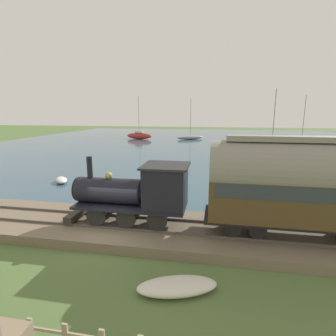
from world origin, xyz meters
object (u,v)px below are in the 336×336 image
Objects in this scene: rowboat_far_out at (61,180)px; rowboat_off_pier at (122,183)px; sailboat_yellow at (271,152)px; beached_dinghy at (177,286)px; sailboat_red at (139,136)px; rowboat_near_shore at (271,197)px; sailboat_white at (301,144)px; passenger_coach at (304,184)px; sailboat_gray at (190,137)px; steam_locomotive at (139,190)px.

rowboat_off_pier is at bearing -36.14° from rowboat_far_out.
sailboat_yellow reaches higher than beached_dinghy.
beached_dinghy is (-50.26, -16.29, -0.59)m from sailboat_red.
rowboat_off_pier reaches higher than rowboat_near_shore.
rowboat_off_pier is (-29.11, 22.49, -0.39)m from sailboat_white.
sailboat_yellow reaches higher than passenger_coach.
sailboat_gray is 41.98m from rowboat_near_shore.
sailboat_red is at bearing -21.66° from rowboat_near_shore.
rowboat_near_shore is at bearing 162.35° from sailboat_gray.
sailboat_gray is 2.98× the size of beached_dinghy.
rowboat_off_pier is 14.05m from beached_dinghy.
sailboat_yellow is at bearing -60.78° from rowboat_near_shore.
sailboat_yellow reaches higher than steam_locomotive.
sailboat_gray reaches higher than steam_locomotive.
beached_dinghy is at bearing -152.74° from sailboat_red.
beached_dinghy is at bearing 129.36° from passenger_coach.
beached_dinghy is at bearing 139.99° from sailboat_white.
rowboat_far_out is at bearing 129.79° from sailboat_yellow.
passenger_coach is at bearing -145.89° from sailboat_red.
sailboat_white is at bearing -30.99° from sailboat_yellow.
rowboat_far_out reaches higher than rowboat_near_shore.
passenger_coach is at bearing 144.73° from sailboat_white.
passenger_coach reaches higher than steam_locomotive.
sailboat_yellow is 3.29× the size of rowboat_near_shore.
passenger_coach is 3.95× the size of rowboat_far_out.
rowboat_off_pier is at bearing 146.04° from sailboat_gray.
rowboat_near_shore is at bearing -142.13° from sailboat_red.
sailboat_white is 0.98× the size of sailboat_yellow.
sailboat_yellow reaches higher than rowboat_off_pier.
sailboat_gray is (10.17, 20.58, -0.17)m from sailboat_white.
rowboat_far_out is (-0.06, 5.57, -0.03)m from rowboat_off_pier.
rowboat_near_shore is (-39.38, -21.44, -0.64)m from sailboat_red.
sailboat_gray is 51.90m from beached_dinghy.
sailboat_white is at bearing -16.23° from passenger_coach.
rowboat_far_out is (-29.17, 28.06, -0.41)m from sailboat_white.
rowboat_far_out is at bearing 111.85° from rowboat_off_pier.
steam_locomotive is 12.81m from rowboat_far_out.
sailboat_red is (46.13, 21.32, -2.21)m from passenger_coach.
passenger_coach is at bearing -50.64° from beached_dinghy.
passenger_coach is 7.08m from beached_dinghy.
sailboat_gray reaches higher than sailboat_white.
sailboat_red is 52.83m from beached_dinghy.
sailboat_white is at bearing 9.37° from rowboat_far_out.
sailboat_yellow is at bearing -23.77° from steam_locomotive.
sailboat_red is at bearing 65.86° from sailboat_gray.
rowboat_far_out is at bearing 49.40° from steam_locomotive.
rowboat_far_out is at bearing -164.46° from sailboat_red.
sailboat_white is at bearing -147.47° from sailboat_gray.
passenger_coach is 50.87m from sailboat_red.
rowboat_far_out is (1.48, 17.30, 0.07)m from rowboat_near_shore.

